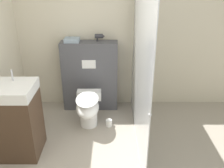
# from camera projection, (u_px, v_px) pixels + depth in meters

# --- Properties ---
(wall_back) EXTENTS (8.00, 0.06, 2.50)m
(wall_back) POSITION_uv_depth(u_px,v_px,m) (105.00, 35.00, 4.12)
(wall_back) COLOR beige
(wall_back) RESTS_ON ground_plane
(partition_panel) EXTENTS (0.92, 0.27, 1.18)m
(partition_panel) POSITION_uv_depth(u_px,v_px,m) (90.00, 76.00, 4.22)
(partition_panel) COLOR #4C4C51
(partition_panel) RESTS_ON ground_plane
(shower_glass) EXTENTS (0.04, 2.08, 2.08)m
(shower_glass) POSITION_uv_depth(u_px,v_px,m) (140.00, 71.00, 3.23)
(shower_glass) COLOR silver
(shower_glass) RESTS_ON ground_plane
(toilet) EXTENTS (0.38, 0.64, 0.52)m
(toilet) POSITION_uv_depth(u_px,v_px,m) (88.00, 108.00, 3.79)
(toilet) COLOR white
(toilet) RESTS_ON ground_plane
(sink_vanity) EXTENTS (0.58, 0.52, 1.12)m
(sink_vanity) POSITION_uv_depth(u_px,v_px,m) (16.00, 120.00, 3.17)
(sink_vanity) COLOR #473323
(sink_vanity) RESTS_ON ground_plane
(hair_drier) EXTENTS (0.16, 0.07, 0.12)m
(hair_drier) POSITION_uv_depth(u_px,v_px,m) (100.00, 36.00, 3.97)
(hair_drier) COLOR #2D2D33
(hair_drier) RESTS_ON partition_panel
(folded_towel) EXTENTS (0.24, 0.19, 0.06)m
(folded_towel) POSITION_uv_depth(u_px,v_px,m) (72.00, 40.00, 3.96)
(folded_towel) COLOR #8C9EAD
(folded_towel) RESTS_ON partition_panel
(spare_toilet_roll) EXTENTS (0.10, 0.10, 0.11)m
(spare_toilet_roll) POSITION_uv_depth(u_px,v_px,m) (109.00, 123.00, 3.90)
(spare_toilet_roll) COLOR white
(spare_toilet_roll) RESTS_ON ground_plane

